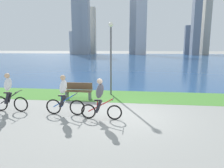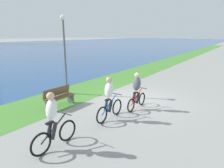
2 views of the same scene
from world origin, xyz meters
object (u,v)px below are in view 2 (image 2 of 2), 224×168
object	(u,v)px
cyclist_trailing	(109,99)
cyclist_distant_rear	(53,121)
bench_near_path	(59,97)
lamppost_tall	(64,44)
cyclist_lead	(137,91)

from	to	relation	value
cyclist_trailing	cyclist_distant_rear	size ratio (longest dim) A/B	0.99
cyclist_trailing	bench_near_path	size ratio (longest dim) A/B	1.13
cyclist_trailing	bench_near_path	bearing A→B (deg)	93.86
cyclist_trailing	bench_near_path	distance (m)	2.74
cyclist_distant_rear	lamppost_tall	bearing A→B (deg)	43.49
lamppost_tall	cyclist_trailing	bearing A→B (deg)	-110.15
cyclist_distant_rear	lamppost_tall	world-z (taller)	lamppost_tall
cyclist_distant_rear	lamppost_tall	xyz separation A→B (m)	(4.03, 3.82, 1.90)
cyclist_lead	bench_near_path	world-z (taller)	cyclist_lead
lamppost_tall	bench_near_path	bearing A→B (deg)	-142.48
cyclist_distant_rear	lamppost_tall	size ratio (longest dim) A/B	0.40
cyclist_trailing	lamppost_tall	size ratio (longest dim) A/B	0.40
cyclist_trailing	lamppost_tall	world-z (taller)	lamppost_tall
cyclist_lead	cyclist_distant_rear	xyz separation A→B (m)	(-4.18, 0.49, 0.02)
bench_near_path	cyclist_trailing	bearing A→B (deg)	-86.14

